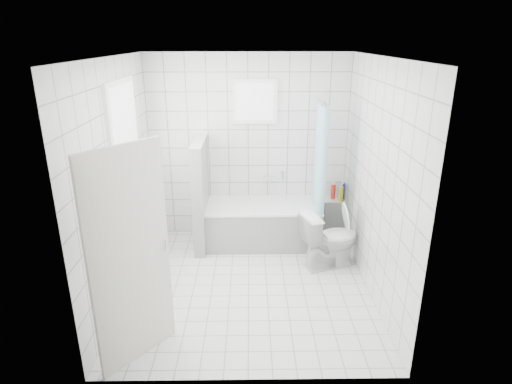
{
  "coord_description": "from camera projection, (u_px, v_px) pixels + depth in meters",
  "views": [
    {
      "loc": [
        0.03,
        -4.41,
        2.79
      ],
      "look_at": [
        0.09,
        0.35,
        1.05
      ],
      "focal_mm": 30.0,
      "sensor_mm": 36.0,
      "label": 1
    }
  ],
  "objects": [
    {
      "name": "door",
      "position": [
        131.0,
        259.0,
        3.64
      ],
      "size": [
        0.53,
        0.65,
        2.0
      ],
      "primitive_type": "cube",
      "rotation": [
        0.0,
        0.0,
        -0.68
      ],
      "color": "silver",
      "rests_on": "ground"
    },
    {
      "name": "shower_curtain",
      "position": [
        319.0,
        172.0,
        5.64
      ],
      "size": [
        0.14,
        0.48,
        1.78
      ],
      "primitive_type": null,
      "color": "#48B2D4",
      "rests_on": "curtain_rod"
    },
    {
      "name": "window_left",
      "position": [
        128.0,
        148.0,
        4.81
      ],
      "size": [
        0.01,
        0.9,
        1.4
      ],
      "primitive_type": "cube",
      "color": "white",
      "rests_on": "wall_left"
    },
    {
      "name": "wall_back",
      "position": [
        248.0,
        148.0,
        6.06
      ],
      "size": [
        2.8,
        0.02,
        2.6
      ],
      "primitive_type": "cube",
      "color": "white",
      "rests_on": "ground"
    },
    {
      "name": "tiled_ledge",
      "position": [
        336.0,
        217.0,
        6.32
      ],
      "size": [
        0.4,
        0.24,
        0.55
      ],
      "primitive_type": "cube",
      "color": "white",
      "rests_on": "ground"
    },
    {
      "name": "window_back",
      "position": [
        255.0,
        102.0,
        5.8
      ],
      "size": [
        0.5,
        0.01,
        0.5
      ],
      "primitive_type": "cube",
      "color": "white",
      "rests_on": "wall_back"
    },
    {
      "name": "ground",
      "position": [
        249.0,
        285.0,
        5.1
      ],
      "size": [
        3.0,
        3.0,
        0.0
      ],
      "primitive_type": "plane",
      "color": "white",
      "rests_on": "ground"
    },
    {
      "name": "partition_wall",
      "position": [
        201.0,
        195.0,
        5.84
      ],
      "size": [
        0.15,
        0.85,
        1.5
      ],
      "primitive_type": "cube",
      "color": "white",
      "rests_on": "ground"
    },
    {
      "name": "ledge_bottles",
      "position": [
        339.0,
        192.0,
        6.18
      ],
      "size": [
        0.19,
        0.16,
        0.24
      ],
      "color": "red",
      "rests_on": "tiled_ledge"
    },
    {
      "name": "curtain_rod",
      "position": [
        321.0,
        102.0,
        5.46
      ],
      "size": [
        0.02,
        0.8,
        0.02
      ],
      "primitive_type": "cylinder",
      "rotation": [
        1.57,
        0.0,
        0.0
      ],
      "color": "silver",
      "rests_on": "wall_back"
    },
    {
      "name": "wall_left",
      "position": [
        119.0,
        182.0,
        4.63
      ],
      "size": [
        0.02,
        3.0,
        2.6
      ],
      "primitive_type": "cube",
      "color": "white",
      "rests_on": "ground"
    },
    {
      "name": "sill_bottles",
      "position": [
        136.0,
        201.0,
        4.93
      ],
      "size": [
        0.14,
        0.76,
        0.26
      ],
      "color": "white",
      "rests_on": "window_sill"
    },
    {
      "name": "toilet",
      "position": [
        330.0,
        239.0,
        5.4
      ],
      "size": [
        0.83,
        0.63,
        0.75
      ],
      "primitive_type": "imported",
      "rotation": [
        0.0,
        0.0,
        1.89
      ],
      "color": "white",
      "rests_on": "ground"
    },
    {
      "name": "ceiling",
      "position": [
        247.0,
        57.0,
        4.21
      ],
      "size": [
        3.0,
        3.0,
        0.0
      ],
      "primitive_type": "plane",
      "rotation": [
        3.14,
        0.0,
        0.0
      ],
      "color": "white",
      "rests_on": "ground"
    },
    {
      "name": "bathtub",
      "position": [
        263.0,
        223.0,
        6.06
      ],
      "size": [
        1.58,
        0.77,
        0.58
      ],
      "color": "white",
      "rests_on": "ground"
    },
    {
      "name": "wall_right",
      "position": [
        376.0,
        181.0,
        4.67
      ],
      "size": [
        0.02,
        3.0,
        2.6
      ],
      "primitive_type": "cube",
      "color": "white",
      "rests_on": "ground"
    },
    {
      "name": "wall_front",
      "position": [
        247.0,
        245.0,
        3.24
      ],
      "size": [
        2.8,
        0.02,
        2.6
      ],
      "primitive_type": "cube",
      "color": "white",
      "rests_on": "ground"
    },
    {
      "name": "window_sill",
      "position": [
        138.0,
        209.0,
        5.07
      ],
      "size": [
        0.18,
        1.02,
        0.08
      ],
      "primitive_type": "cube",
      "color": "white",
      "rests_on": "wall_left"
    },
    {
      "name": "tub_faucet",
      "position": [
        269.0,
        179.0,
        6.18
      ],
      "size": [
        0.18,
        0.06,
        0.06
      ],
      "primitive_type": "cube",
      "color": "silver",
      "rests_on": "wall_back"
    }
  ]
}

